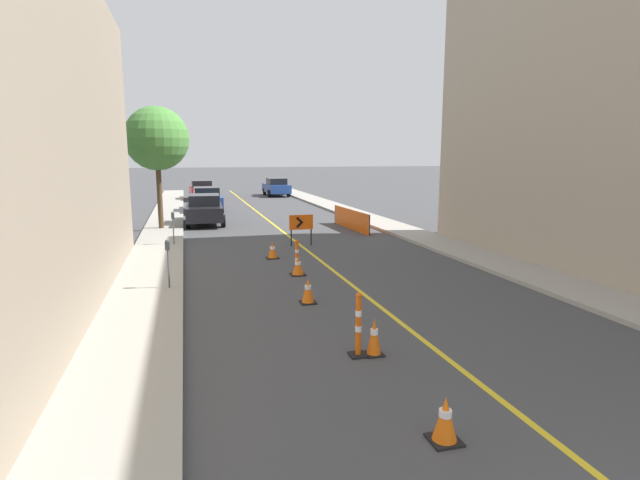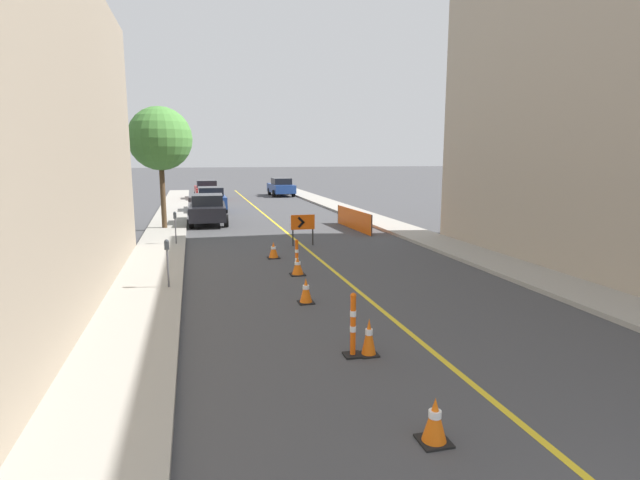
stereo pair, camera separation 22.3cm
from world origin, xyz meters
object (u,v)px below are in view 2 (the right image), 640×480
traffic_cone_nearest (435,420)px  delineator_post_front (353,329)px  parking_meter_far_curb (175,221)px  parked_car_curb_mid (211,199)px  delineator_post_rear (297,260)px  parked_car_opposite_side (281,187)px  street_tree_left_near (160,139)px  parking_meter_near_curb (167,253)px  arrow_barricade_primary (303,224)px  parked_car_curb_near (208,209)px  traffic_cone_fourth (298,266)px  traffic_cone_third (306,291)px  traffic_cone_fifth (273,250)px  traffic_cone_second (369,337)px  parked_car_curb_far (207,190)px

traffic_cone_nearest → delineator_post_front: 2.91m
parking_meter_far_curb → delineator_post_front: bearing=-74.3°
parking_meter_far_curb → parked_car_curb_mid: bearing=81.7°
traffic_cone_nearest → delineator_post_rear: 9.34m
parked_car_opposite_side → street_tree_left_near: (-9.07, -19.00, 3.57)m
parking_meter_near_curb → arrow_barricade_primary: bearing=49.7°
delineator_post_rear → parked_car_curb_near: (-2.28, 12.18, 0.34)m
delineator_post_front → parked_car_curb_mid: size_ratio=0.28×
traffic_cone_fourth → parked_car_curb_near: bearing=100.6°
arrow_barricade_primary → parking_meter_near_curb: bearing=-129.7°
delineator_post_rear → parked_car_opposite_side: size_ratio=0.25×
arrow_barricade_primary → traffic_cone_third: bearing=-101.3°
traffic_cone_nearest → parking_meter_far_curb: (-3.59, 15.12, 0.74)m
traffic_cone_fifth → parked_car_curb_mid: (-1.59, 15.75, 0.51)m
arrow_barricade_primary → parked_car_curb_mid: size_ratio=0.29×
traffic_cone_third → delineator_post_rear: 3.03m
traffic_cone_fifth → traffic_cone_third: bearing=-90.8°
parked_car_opposite_side → traffic_cone_third: bearing=-100.8°
delineator_post_rear → arrow_barricade_primary: bearing=75.5°
traffic_cone_third → parked_car_curb_near: 15.30m
delineator_post_rear → parked_car_opposite_side: 29.90m
traffic_cone_fifth → delineator_post_front: delineator_post_front is taller
parked_car_curb_mid → parking_meter_near_curb: 19.49m
traffic_cone_fifth → parked_car_opposite_side: bearing=79.5°
traffic_cone_second → street_tree_left_near: (-4.41, 17.00, 4.03)m
traffic_cone_fourth → street_tree_left_near: (-4.41, 10.61, 4.09)m
parked_car_opposite_side → street_tree_left_near: size_ratio=0.76×
traffic_cone_fourth → parked_car_opposite_side: size_ratio=0.13×
traffic_cone_second → delineator_post_front: 0.34m
parking_meter_near_curb → parked_car_curb_near: bearing=83.7°
delineator_post_front → street_tree_left_near: 17.88m
parking_meter_near_curb → parked_car_curb_far: bearing=86.3°
delineator_post_front → parked_car_opposite_side: (4.95, 35.97, 0.28)m
parking_meter_far_curb → street_tree_left_near: 5.84m
traffic_cone_second → arrow_barricade_primary: size_ratio=0.56×
traffic_cone_fifth → arrow_barricade_primary: bearing=54.9°
traffic_cone_fifth → parked_car_curb_near: bearing=101.6°
traffic_cone_fifth → traffic_cone_second: bearing=-88.0°
traffic_cone_second → parked_car_opposite_side: 36.30m
traffic_cone_fifth → delineator_post_front: 9.04m
traffic_cone_third → arrow_barricade_primary: (1.63, 7.81, 0.57)m
traffic_cone_fourth → traffic_cone_nearest: bearing=-90.9°
traffic_cone_third → delineator_post_rear: delineator_post_rear is taller
parked_car_opposite_side → parking_meter_near_curb: parked_car_opposite_side is taller
traffic_cone_fourth → street_tree_left_near: 12.19m
traffic_cone_fourth → traffic_cone_fifth: (-0.32, 2.68, 0.00)m
traffic_cone_third → delineator_post_front: bearing=-88.3°
traffic_cone_fourth → arrow_barricade_primary: bearing=75.8°
parking_meter_near_curb → delineator_post_front: bearing=-57.4°
delineator_post_rear → arrow_barricade_primary: (1.24, 4.81, 0.42)m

